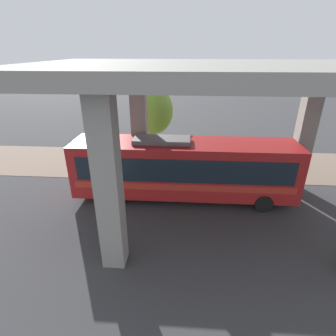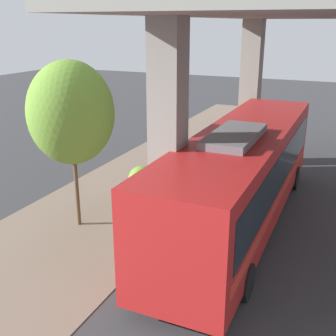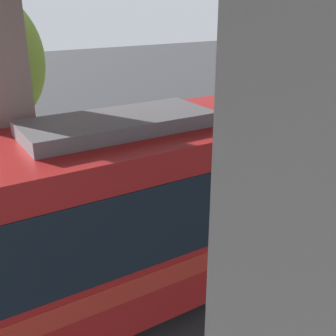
{
  "view_description": "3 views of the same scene",
  "coord_description": "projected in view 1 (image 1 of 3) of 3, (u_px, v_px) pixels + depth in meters",
  "views": [
    {
      "loc": [
        15.86,
        -2.14,
        8.2
      ],
      "look_at": [
        0.23,
        -3.19,
        1.06
      ],
      "focal_mm": 28.0,
      "sensor_mm": 36.0,
      "label": 1
    },
    {
      "loc": [
        5.33,
        -15.64,
        6.88
      ],
      "look_at": [
        -0.64,
        -2.38,
        1.85
      ],
      "focal_mm": 45.0,
      "sensor_mm": 36.0,
      "label": 2
    },
    {
      "loc": [
        8.19,
        -6.26,
        5.52
      ],
      "look_at": [
        -1.26,
        -0.39,
        1.01
      ],
      "focal_mm": 45.0,
      "sensor_mm": 36.0,
      "label": 3
    }
  ],
  "objects": [
    {
      "name": "ground_plane",
      "position": [
        215.0,
        182.0,
        17.67
      ],
      "size": [
        80.0,
        80.0,
        0.0
      ],
      "primitive_type": "plane",
      "color": "#38383A",
      "rests_on": "ground"
    },
    {
      "name": "planter_middle",
      "position": [
        164.0,
        164.0,
        18.26
      ],
      "size": [
        1.6,
        1.6,
        1.82
      ],
      "color": "gray",
      "rests_on": "ground"
    },
    {
      "name": "overpass",
      "position": [
        236.0,
        88.0,
        11.28
      ],
      "size": [
        9.4,
        17.82,
        7.66
      ],
      "color": "gray",
      "rests_on": "ground"
    },
    {
      "name": "planter_back",
      "position": [
        192.0,
        159.0,
        19.41
      ],
      "size": [
        1.1,
        1.1,
        1.45
      ],
      "color": "gray",
      "rests_on": "ground"
    },
    {
      "name": "fire_hydrant",
      "position": [
        241.0,
        165.0,
        18.92
      ],
      "size": [
        0.42,
        0.2,
        1.1
      ],
      "color": "red",
      "rests_on": "ground"
    },
    {
      "name": "planter_front",
      "position": [
        201.0,
        165.0,
        18.32
      ],
      "size": [
        1.1,
        1.1,
        1.62
      ],
      "color": "gray",
      "rests_on": "ground"
    },
    {
      "name": "planter_extra",
      "position": [
        223.0,
        163.0,
        18.46
      ],
      "size": [
        1.39,
        1.39,
        1.72
      ],
      "color": "gray",
      "rests_on": "ground"
    },
    {
      "name": "bus",
      "position": [
        184.0,
        167.0,
        15.08
      ],
      "size": [
        2.78,
        12.61,
        3.72
      ],
      "color": "#B21E1E",
      "rests_on": "ground"
    },
    {
      "name": "sidewalk_strip",
      "position": [
        212.0,
        164.0,
        20.39
      ],
      "size": [
        6.0,
        40.0,
        0.02
      ],
      "color": "#7A6656",
      "rests_on": "ground"
    },
    {
      "name": "street_tree_near",
      "position": [
        153.0,
        111.0,
        19.15
      ],
      "size": [
        2.87,
        2.87,
        5.8
      ],
      "color": "brown",
      "rests_on": "ground"
    }
  ]
}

